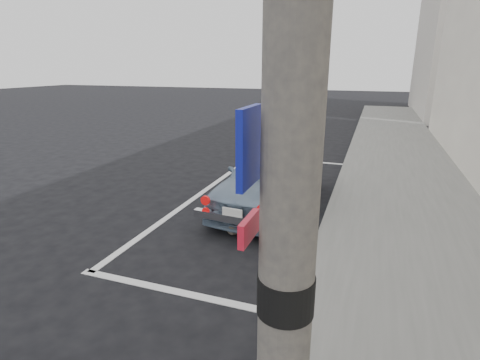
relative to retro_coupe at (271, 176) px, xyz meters
The scene contains 8 objects.
ground 2.89m from the retro_coupe, 104.33° to the right, with size 80.00×80.00×0.00m, color black.
sidewalk 2.66m from the retro_coupe, 16.40° to the right, with size 2.80×40.00×0.15m, color slate.
building_far 18.48m from the retro_coupe, 71.87° to the left, with size 3.50×10.00×8.00m, color #BAB4A9.
pline_rear 3.30m from the retro_coupe, 93.51° to the right, with size 3.00×0.12×0.01m, color silver.
pline_front 3.82m from the retro_coupe, 93.02° to the left, with size 3.00×0.12×0.01m, color silver.
pline_side 1.73m from the retro_coupe, behind, with size 0.12×7.00×0.01m, color silver.
retro_coupe is the anchor object (origin of this frame).
cat 1.58m from the retro_coupe, 98.67° to the right, with size 0.28×0.46×0.25m.
Camera 1 is at (2.45, -3.96, 2.64)m, focal length 28.00 mm.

